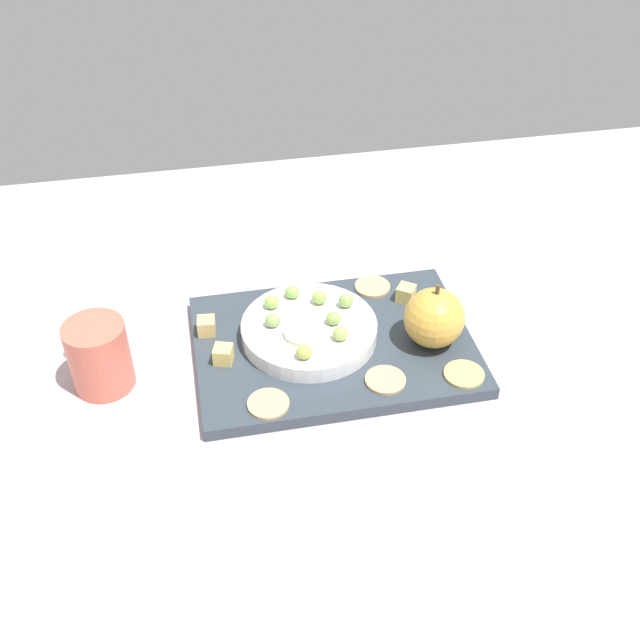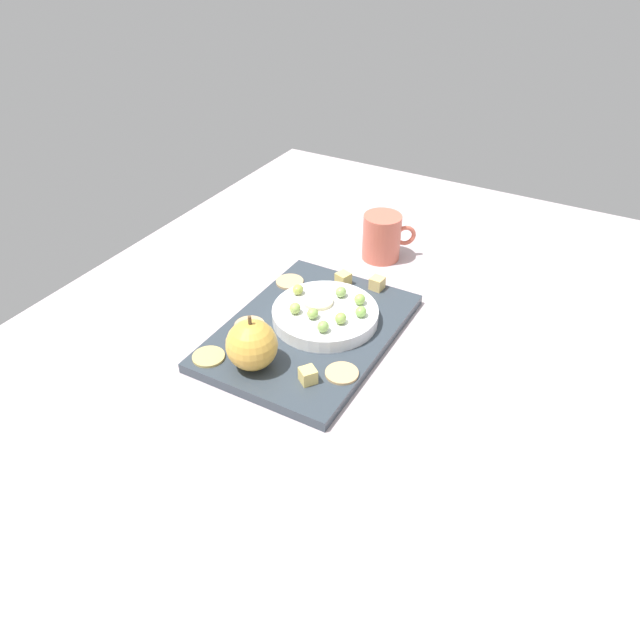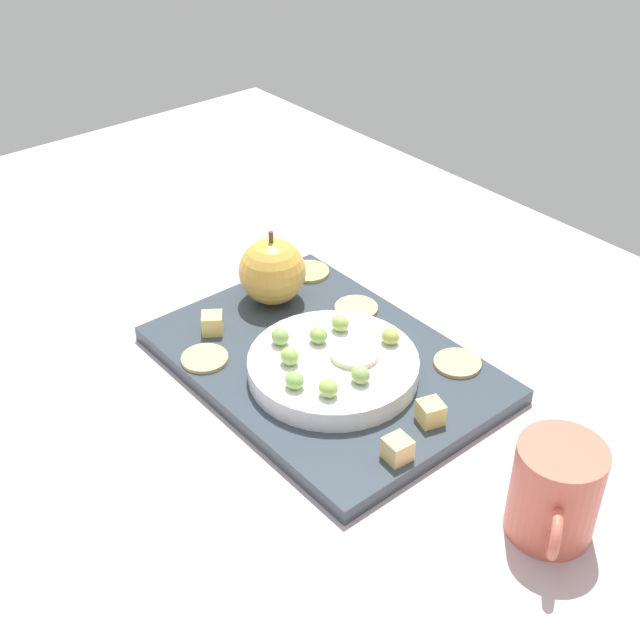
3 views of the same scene
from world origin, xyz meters
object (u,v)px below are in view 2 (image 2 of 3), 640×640
Objects in this scene: platter at (310,331)px; cheese_cube_1 at (308,375)px; grape_1 at (298,290)px; apple_slice_0 at (318,301)px; cheese_cube_0 at (377,283)px; cracker_0 at (342,373)px; apple_whole at (252,345)px; cracker_3 at (209,357)px; grape_7 at (313,313)px; grape_6 at (341,318)px; cheese_cube_2 at (343,279)px; cracker_2 at (290,282)px; grape_0 at (341,292)px; cup at (382,237)px; grape_4 at (295,308)px; serving_dish at (325,315)px; grape_5 at (322,328)px; cracker_1 at (250,325)px; grape_2 at (360,299)px; grape_3 at (361,312)px.

cheese_cube_1 reaches higher than platter.
apple_slice_0 is (-0.69, -4.11, -0.50)cm from grape_1.
cracker_0 is at bearing -167.41° from cheese_cube_0.
grape_1 is at bearing 7.81° from apple_whole.
cracker_3 is 16.85cm from grape_7.
cheese_cube_1 is 0.45× the size of cracker_0.
apple_slice_0 is (14.74, 6.70, 1.35)cm from cheese_cube_1.
apple_whole is 14.61cm from grape_6.
cheese_cube_1 is at bearing -163.48° from cheese_cube_2.
platter is 13.38cm from cracker_2.
grape_0 is 20.62cm from cup.
grape_7 is at bearing 26.72° from cheese_cube_1.
cracker_3 is 18.82cm from grape_1.
cracker_0 is at bearing -120.62° from grape_4.
serving_dish is at bearing -49.05° from grape_4.
grape_7 is at bearing -177.85° from cup.
cup is (39.46, -2.11, -0.99)cm from apple_whole.
cracker_2 is 18.12cm from grape_5.
cheese_cube_0 is 14.48cm from grape_6.
grape_5 is (1.60, -11.95, 2.80)cm from cracker_1.
grape_7 is (-15.26, 3.82, 1.89)cm from cheese_cube_0.
cracker_2 is (-4.15, 8.22, -0.87)cm from cheese_cube_2.
platter is 7.13× the size of cracker_3.
apple_slice_0 is at bearing -26.02° from cracker_3.
grape_2 and grape_7 have the same top height.
cup reaches higher than grape_2.
apple_slice_0 is (-0.09, 7.46, -0.53)cm from grape_3.
cracker_3 is at bearing 154.68° from cheese_cube_0.
cracker_1 is 2.49× the size of grape_3.
cheese_cube_0 is 12.48cm from apple_slice_0.
apple_whole reaches higher than grape_4.
grape_1 is at bearing -136.57° from cracker_2.
cracker_2 is 15.14cm from grape_2.
cup is at bearing -10.58° from grape_1.
grape_5 is at bearing -130.77° from grape_1.
cracker_0 is 14.08cm from grape_4.
grape_4 is (-13.91, 1.19, 1.93)cm from cheese_cube_2.
grape_0 is at bearing 27.28° from grape_6.
grape_3 is at bearing 13.30° from cracker_0.
grape_7 reaches higher than cheese_cube_0.
cheese_cube_2 is 17.17cm from grape_5.
apple_whole reaches higher than grape_1.
cheese_cube_2 is 1.12× the size of grape_3.
serving_dish is 3.55cm from grape_7.
serving_dish is 8.74× the size of grape_2.
platter is at bearing -82.63° from grape_4.
grape_5 is 4.01cm from grape_7.
cup reaches higher than grape_4.
grape_2 is (-0.41, -3.56, 0.02)cm from grape_0.
cracker_0 is 0.98× the size of apple_slice_0.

